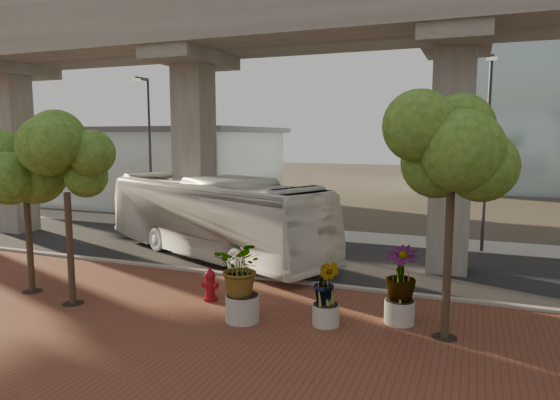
% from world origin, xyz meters
% --- Properties ---
extents(ground, '(160.00, 160.00, 0.00)m').
position_xyz_m(ground, '(0.00, 0.00, 0.00)').
color(ground, '#352F27').
rests_on(ground, ground).
extents(brick_plaza, '(70.00, 13.00, 0.06)m').
position_xyz_m(brick_plaza, '(0.00, -8.00, 0.03)').
color(brick_plaza, brown).
rests_on(brick_plaza, ground).
extents(asphalt_road, '(90.00, 8.00, 0.04)m').
position_xyz_m(asphalt_road, '(0.00, 2.00, 0.02)').
color(asphalt_road, black).
rests_on(asphalt_road, ground).
extents(curb_strip, '(70.00, 0.25, 0.16)m').
position_xyz_m(curb_strip, '(0.00, -2.00, 0.08)').
color(curb_strip, gray).
rests_on(curb_strip, ground).
extents(far_sidewalk, '(90.00, 3.00, 0.06)m').
position_xyz_m(far_sidewalk, '(0.00, 7.50, 0.03)').
color(far_sidewalk, gray).
rests_on(far_sidewalk, ground).
extents(transit_viaduct, '(72.00, 5.60, 12.40)m').
position_xyz_m(transit_viaduct, '(0.00, 2.00, 7.29)').
color(transit_viaduct, gray).
rests_on(transit_viaduct, ground).
extents(station_pavilion, '(23.00, 13.00, 6.30)m').
position_xyz_m(station_pavilion, '(-20.00, 16.00, 3.22)').
color(station_pavilion, silver).
rests_on(station_pavilion, ground).
extents(transit_bus, '(13.49, 8.34, 3.73)m').
position_xyz_m(transit_bus, '(-4.42, 0.84, 1.86)').
color(transit_bus, silver).
rests_on(transit_bus, ground).
extents(fire_hydrant, '(0.55, 0.50, 1.11)m').
position_xyz_m(fire_hydrant, '(-1.30, -4.95, 0.59)').
color(fire_hydrant, maroon).
rests_on(fire_hydrant, ground).
extents(planter_front, '(2.29, 2.29, 2.52)m').
position_xyz_m(planter_front, '(0.56, -6.29, 1.59)').
color(planter_front, gray).
rests_on(planter_front, ground).
extents(planter_right, '(2.18, 2.18, 2.33)m').
position_xyz_m(planter_right, '(5.00, -4.73, 1.47)').
color(planter_right, '#A19E91').
rests_on(planter_right, ground).
extents(planter_left, '(1.79, 1.79, 1.97)m').
position_xyz_m(planter_left, '(3.00, -5.70, 1.25)').
color(planter_left, '#A19B91').
rests_on(planter_left, ground).
extents(street_tree_far_west, '(3.68, 3.68, 6.26)m').
position_xyz_m(street_tree_far_west, '(-7.74, -6.46, 4.62)').
color(street_tree_far_west, '#433326').
rests_on(street_tree_far_west, ground).
extents(street_tree_near_west, '(3.18, 3.18, 6.12)m').
position_xyz_m(street_tree_near_west, '(-5.39, -6.95, 4.70)').
color(street_tree_near_west, '#433326').
rests_on(street_tree_near_west, ground).
extents(street_tree_near_east, '(3.96, 3.96, 7.17)m').
position_xyz_m(street_tree_near_east, '(6.33, -5.39, 5.40)').
color(street_tree_near_east, '#433326').
rests_on(street_tree_near_east, ground).
extents(streetlamp_west, '(0.45, 1.33, 9.15)m').
position_xyz_m(streetlamp_west, '(-12.46, 7.17, 5.34)').
color(streetlamp_west, '#2A2A2F').
rests_on(streetlamp_west, ground).
extents(streetlamp_east, '(0.45, 1.33, 9.17)m').
position_xyz_m(streetlamp_east, '(7.38, 6.18, 5.35)').
color(streetlamp_east, '#313237').
rests_on(streetlamp_east, ground).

